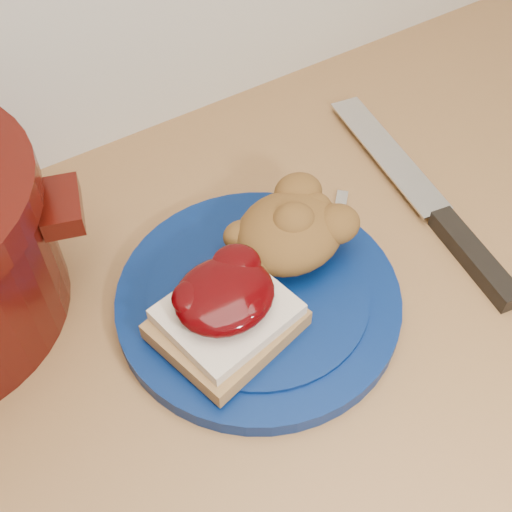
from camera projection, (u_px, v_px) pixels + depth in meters
base_cabinet at (230, 486)px, 1.00m from camera, size 4.00×0.60×0.86m
plate at (258, 299)px, 0.64m from camera, size 0.32×0.32×0.02m
sandwich at (226, 311)px, 0.58m from camera, size 0.14×0.13×0.06m
stuffing_mound at (290, 232)px, 0.64m from camera, size 0.13×0.11×0.06m
chef_knife at (448, 226)px, 0.70m from camera, size 0.09×0.36×0.02m
butter_knife at (334, 245)px, 0.70m from camera, size 0.13×0.13×0.00m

